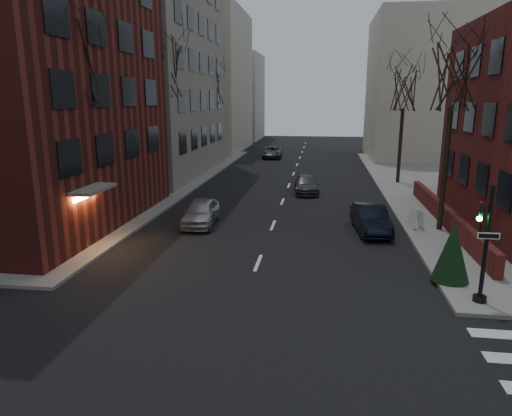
# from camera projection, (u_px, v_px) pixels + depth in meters

# --- Properties ---
(building_left_tan) EXTENTS (18.00, 18.00, 28.00)m
(building_left_tan) POSITION_uv_depth(u_px,v_px,m) (100.00, 14.00, 39.74)
(building_left_tan) COLOR gray
(building_left_tan) RESTS_ON ground
(low_wall_right) EXTENTS (0.35, 16.00, 1.00)m
(low_wall_right) POSITION_uv_depth(u_px,v_px,m) (445.00, 215.00, 24.78)
(low_wall_right) COLOR #5D1C1A
(low_wall_right) RESTS_ON sidewalk_far_right
(building_distant_la) EXTENTS (14.00, 16.00, 18.00)m
(building_distant_la) POSITION_uv_depth(u_px,v_px,m) (191.00, 82.00, 60.84)
(building_distant_la) COLOR beige
(building_distant_la) RESTS_ON ground
(building_distant_ra) EXTENTS (14.00, 14.00, 16.00)m
(building_distant_ra) POSITION_uv_depth(u_px,v_px,m) (434.00, 88.00, 52.10)
(building_distant_ra) COLOR beige
(building_distant_ra) RESTS_ON ground
(building_distant_lb) EXTENTS (10.00, 12.00, 14.00)m
(building_distant_lb) POSITION_uv_depth(u_px,v_px,m) (231.00, 98.00, 77.39)
(building_distant_lb) COLOR beige
(building_distant_lb) RESTS_ON ground
(traffic_signal) EXTENTS (0.76, 0.44, 4.00)m
(traffic_signal) POSITION_uv_depth(u_px,v_px,m) (483.00, 252.00, 15.05)
(traffic_signal) COLOR black
(traffic_signal) RESTS_ON sidewalk_far_right
(tree_left_a) EXTENTS (4.18, 4.18, 10.26)m
(tree_left_a) POSITION_uv_depth(u_px,v_px,m) (72.00, 62.00, 20.65)
(tree_left_a) COLOR #2D231C
(tree_left_a) RESTS_ON sidewalk_far_left
(tree_left_b) EXTENTS (4.40, 4.40, 10.80)m
(tree_left_b) POSITION_uv_depth(u_px,v_px,m) (162.00, 68.00, 32.10)
(tree_left_b) COLOR #2D231C
(tree_left_b) RESTS_ON sidewalk_far_left
(tree_left_c) EXTENTS (3.96, 3.96, 9.72)m
(tree_left_c) POSITION_uv_depth(u_px,v_px,m) (210.00, 86.00, 45.77)
(tree_left_c) COLOR #2D231C
(tree_left_c) RESTS_ON sidewalk_far_left
(tree_right_a) EXTENTS (3.96, 3.96, 9.72)m
(tree_right_a) POSITION_uv_depth(u_px,v_px,m) (454.00, 73.00, 22.16)
(tree_right_a) COLOR #2D231C
(tree_right_a) RESTS_ON sidewalk_far_right
(tree_right_b) EXTENTS (3.74, 3.74, 9.18)m
(tree_right_b) POSITION_uv_depth(u_px,v_px,m) (404.00, 89.00, 35.74)
(tree_right_b) COLOR #2D231C
(tree_right_b) RESTS_ON sidewalk_far_right
(streetlamp_near) EXTENTS (0.36, 0.36, 6.28)m
(streetlamp_near) POSITION_uv_depth(u_px,v_px,m) (153.00, 140.00, 29.26)
(streetlamp_near) COLOR black
(streetlamp_near) RESTS_ON sidewalk_far_left
(streetlamp_far) EXTENTS (0.36, 0.36, 6.28)m
(streetlamp_far) POSITION_uv_depth(u_px,v_px,m) (221.00, 124.00, 48.50)
(streetlamp_far) COLOR black
(streetlamp_far) RESTS_ON sidewalk_far_left
(parked_sedan) EXTENTS (1.94, 4.42, 1.41)m
(parked_sedan) POSITION_uv_depth(u_px,v_px,m) (371.00, 219.00, 23.86)
(parked_sedan) COLOR black
(parked_sedan) RESTS_ON ground
(car_lane_silver) EXTENTS (1.91, 4.24, 1.42)m
(car_lane_silver) POSITION_uv_depth(u_px,v_px,m) (201.00, 212.00, 25.26)
(car_lane_silver) COLOR #AAAAB0
(car_lane_silver) RESTS_ON ground
(car_lane_gray) EXTENTS (2.09, 4.38, 1.23)m
(car_lane_gray) POSITION_uv_depth(u_px,v_px,m) (306.00, 184.00, 33.89)
(car_lane_gray) COLOR #3A3A3E
(car_lane_gray) RESTS_ON ground
(car_lane_far) EXTENTS (2.41, 4.87, 1.33)m
(car_lane_far) POSITION_uv_depth(u_px,v_px,m) (272.00, 152.00, 53.81)
(car_lane_far) COLOR #3F3F45
(car_lane_far) RESTS_ON ground
(sandwich_board) EXTENTS (0.65, 0.76, 1.03)m
(sandwich_board) POSITION_uv_depth(u_px,v_px,m) (416.00, 219.00, 23.97)
(sandwich_board) COLOR white
(sandwich_board) RESTS_ON sidewalk_far_right
(evergreen_shrub) EXTENTS (1.41, 1.41, 2.28)m
(evergreen_shrub) POSITION_uv_depth(u_px,v_px,m) (452.00, 252.00, 16.97)
(evergreen_shrub) COLOR #163219
(evergreen_shrub) RESTS_ON sidewalk_far_right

